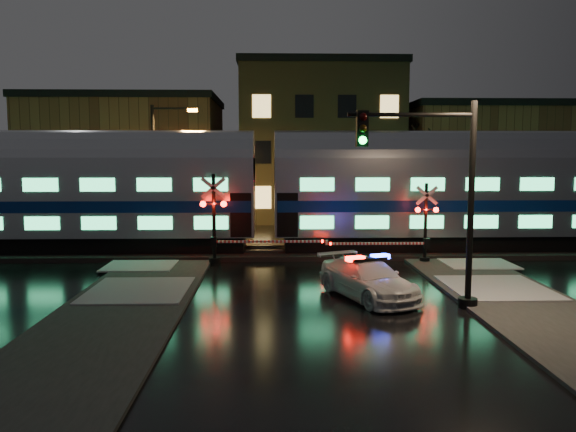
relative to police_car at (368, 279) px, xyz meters
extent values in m
plane|color=black|center=(-1.60, 3.87, -0.68)|extent=(120.00, 120.00, 0.00)
cube|color=black|center=(-1.60, 8.87, -0.56)|extent=(90.00, 4.20, 0.24)
cube|color=#2D2D2D|center=(-8.10, -2.13, -0.62)|extent=(4.00, 20.00, 0.12)
cube|color=#2D2D2D|center=(4.90, -2.13, -0.62)|extent=(4.00, 20.00, 0.12)
cube|color=brown|center=(-14.60, 25.87, 3.82)|extent=(14.00, 10.00, 9.00)
cube|color=brown|center=(0.40, 26.37, 5.07)|extent=(12.00, 11.00, 11.50)
cube|color=brown|center=(13.40, 25.87, 3.57)|extent=(12.00, 10.00, 8.50)
cube|color=black|center=(-16.67, 8.87, -0.04)|extent=(24.00, 2.40, 0.80)
cube|color=#B7BAC1|center=(-16.67, 8.87, 2.26)|extent=(25.00, 3.05, 3.80)
cube|color=navy|center=(-16.67, 8.87, 1.86)|extent=(24.75, 3.09, 0.55)
cube|color=black|center=(9.33, 8.87, -0.04)|extent=(24.00, 2.40, 0.80)
cube|color=#B7BAC1|center=(9.33, 8.87, 2.26)|extent=(25.00, 3.05, 3.80)
cube|color=navy|center=(9.33, 8.87, 1.86)|extent=(24.75, 3.09, 0.55)
cube|color=#3FF291|center=(9.33, 7.31, 1.11)|extent=(21.00, 0.05, 0.62)
cube|color=#3FF291|center=(9.33, 7.31, 2.91)|extent=(21.00, 0.05, 0.62)
cylinder|color=#B7BAC1|center=(9.33, 8.87, 3.96)|extent=(25.00, 3.05, 3.05)
imported|color=silver|center=(0.00, 0.00, -0.01)|extent=(3.50, 4.99, 1.34)
cube|color=black|center=(0.00, 0.00, 0.70)|extent=(1.43, 0.86, 0.09)
cube|color=#FF0C05|center=(-0.47, -0.19, 0.74)|extent=(0.69, 0.52, 0.16)
cube|color=#1426FF|center=(0.47, 0.19, 0.74)|extent=(0.69, 0.52, 0.16)
cylinder|color=black|center=(3.72, 6.27, -0.54)|extent=(0.46, 0.46, 0.28)
cylinder|color=black|center=(3.72, 6.27, 1.17)|extent=(0.15, 0.15, 3.69)
sphere|color=#FF0C05|center=(3.31, 6.09, 1.81)|extent=(0.24, 0.24, 0.24)
sphere|color=#FF0C05|center=(4.14, 6.09, 1.81)|extent=(0.24, 0.24, 0.24)
cube|color=white|center=(1.41, 6.02, 0.29)|extent=(4.61, 0.10, 0.10)
cube|color=black|center=(3.72, 6.02, 0.29)|extent=(0.25, 0.30, 0.45)
cylinder|color=black|center=(-5.93, 6.27, -0.52)|extent=(0.51, 0.51, 0.31)
cylinder|color=black|center=(-5.93, 6.27, 1.38)|extent=(0.16, 0.16, 4.12)
sphere|color=#FF0C05|center=(-6.39, 6.09, 2.10)|extent=(0.27, 0.27, 0.27)
sphere|color=#FF0C05|center=(-5.46, 6.09, 2.10)|extent=(0.27, 0.27, 0.27)
cube|color=white|center=(-3.35, 6.02, 0.40)|extent=(5.15, 0.10, 0.10)
cube|color=black|center=(-5.93, 6.02, 0.40)|extent=(0.25, 0.30, 0.45)
cylinder|color=black|center=(3.03, -1.40, -0.51)|extent=(0.62, 0.62, 0.33)
cylinder|color=black|center=(3.03, -1.40, 2.64)|extent=(0.20, 0.20, 6.63)
cylinder|color=black|center=(1.04, -1.40, 5.51)|extent=(3.98, 0.13, 0.13)
cube|color=black|center=(-0.51, -1.55, 5.07)|extent=(0.35, 0.31, 1.11)
sphere|color=#0CFF3F|center=(-0.51, -1.71, 4.72)|extent=(0.24, 0.24, 0.24)
cylinder|color=black|center=(-9.95, 12.87, 3.20)|extent=(0.19, 0.19, 7.76)
cylinder|color=black|center=(-8.78, 12.87, 6.89)|extent=(2.33, 0.12, 0.12)
cube|color=orange|center=(-7.72, 12.87, 6.79)|extent=(0.53, 0.27, 0.17)
camera|label=1|loc=(-3.32, -18.99, 4.22)|focal=35.00mm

